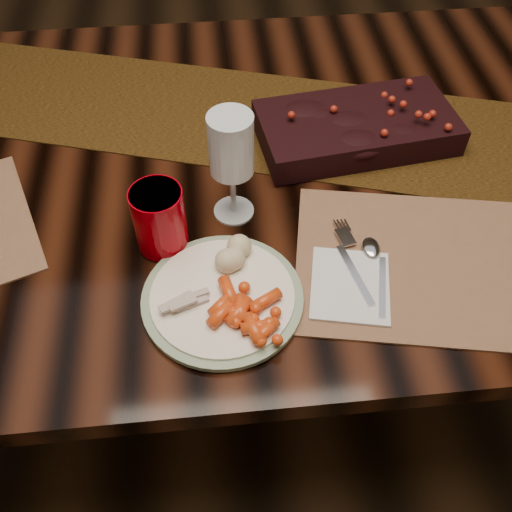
{
  "coord_description": "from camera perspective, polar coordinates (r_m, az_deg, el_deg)",
  "views": [
    {
      "loc": [
        -0.05,
        -0.81,
        1.46
      ],
      "look_at": [
        0.01,
        -0.28,
        0.8
      ],
      "focal_mm": 40.0,
      "sensor_mm": 36.0,
      "label": 1
    }
  ],
  "objects": [
    {
      "name": "table_runner",
      "position": [
        1.16,
        0.24,
        13.54
      ],
      "size": [
        1.54,
        0.75,
        0.0
      ],
      "primitive_type": "cube",
      "rotation": [
        0.0,
        0.0,
        -0.3
      ],
      "color": "#5B3313",
      "rests_on": "dining_table"
    },
    {
      "name": "wine_glass",
      "position": [
        0.91,
        -2.41,
        8.75
      ],
      "size": [
        0.09,
        0.09,
        0.2
      ],
      "primitive_type": null,
      "rotation": [
        0.0,
        0.0,
        -0.3
      ],
      "color": "silver",
      "rests_on": "dining_table"
    },
    {
      "name": "napkin",
      "position": [
        0.88,
        9.39,
        -2.9
      ],
      "size": [
        0.14,
        0.16,
        0.0
      ],
      "primitive_type": "cube",
      "rotation": [
        0.0,
        0.0,
        -0.21
      ],
      "color": "white",
      "rests_on": "placemat_main"
    },
    {
      "name": "centerpiece",
      "position": [
        1.11,
        10.05,
        12.9
      ],
      "size": [
        0.38,
        0.23,
        0.07
      ],
      "primitive_type": null,
      "rotation": [
        0.0,
        0.0,
        0.13
      ],
      "color": "black",
      "rests_on": "table_runner"
    },
    {
      "name": "dinner_plate",
      "position": [
        0.85,
        -3.37,
        -4.14
      ],
      "size": [
        0.29,
        0.29,
        0.01
      ],
      "primitive_type": "cylinder",
      "rotation": [
        0.0,
        0.0,
        -0.21
      ],
      "color": "white",
      "rests_on": "placemat_main"
    },
    {
      "name": "red_cup",
      "position": [
        0.89,
        -9.62,
        3.65
      ],
      "size": [
        0.1,
        0.1,
        0.11
      ],
      "primitive_type": "cylinder",
      "rotation": [
        0.0,
        0.0,
        -0.26
      ],
      "color": "#9E000B",
      "rests_on": "placemat_main"
    },
    {
      "name": "baby_carrots",
      "position": [
        0.82,
        -0.37,
        -5.19
      ],
      "size": [
        0.14,
        0.13,
        0.02
      ],
      "primitive_type": null,
      "rotation": [
        0.0,
        0.0,
        -0.36
      ],
      "color": "#D94213",
      "rests_on": "dinner_plate"
    },
    {
      "name": "mashed_potatoes",
      "position": [
        0.86,
        -2.64,
        0.29
      ],
      "size": [
        0.09,
        0.09,
        0.04
      ],
      "primitive_type": null,
      "rotation": [
        0.0,
        0.0,
        0.24
      ],
      "color": "beige",
      "rests_on": "dinner_plate"
    },
    {
      "name": "spoon",
      "position": [
        0.9,
        12.17,
        -1.76
      ],
      "size": [
        0.06,
        0.14,
        0.0
      ],
      "primitive_type": null,
      "rotation": [
        0.0,
        0.0,
        -0.24
      ],
      "color": "silver",
      "rests_on": "napkin"
    },
    {
      "name": "fork",
      "position": [
        0.9,
        9.63,
        -0.85
      ],
      "size": [
        0.06,
        0.16,
        0.0
      ],
      "primitive_type": null,
      "rotation": [
        0.0,
        0.0,
        0.22
      ],
      "color": "silver",
      "rests_on": "napkin"
    },
    {
      "name": "floor",
      "position": [
        1.67,
        -1.19,
        -10.05
      ],
      "size": [
        5.0,
        5.0,
        0.0
      ],
      "primitive_type": "plane",
      "color": "black",
      "rests_on": "ground"
    },
    {
      "name": "placemat_main",
      "position": [
        0.94,
        16.68,
        -0.79
      ],
      "size": [
        0.46,
        0.37,
        0.0
      ],
      "primitive_type": "cube",
      "rotation": [
        0.0,
        0.0,
        -0.19
      ],
      "color": "brown",
      "rests_on": "dining_table"
    },
    {
      "name": "turkey_shreds",
      "position": [
        0.84,
        -6.98,
        -4.23
      ],
      "size": [
        0.07,
        0.06,
        0.01
      ],
      "primitive_type": null,
      "rotation": [
        0.0,
        0.0,
        -0.03
      ],
      "color": "tan",
      "rests_on": "dinner_plate"
    },
    {
      "name": "dining_table",
      "position": [
        1.35,
        -1.44,
        -2.28
      ],
      "size": [
        1.8,
        1.0,
        0.75
      ],
      "primitive_type": "cube",
      "color": "black",
      "rests_on": "floor"
    }
  ]
}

